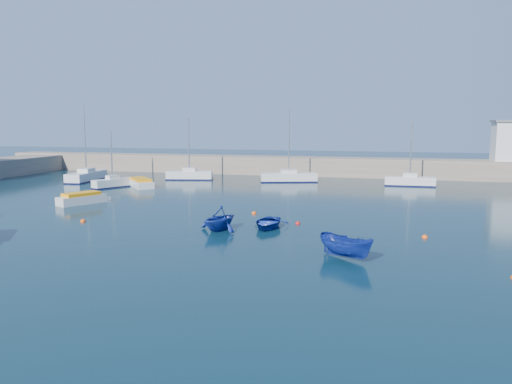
% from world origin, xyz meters
% --- Properties ---
extents(ground, '(220.00, 220.00, 0.00)m').
position_xyz_m(ground, '(0.00, 0.00, 0.00)').
color(ground, '#0C2834').
rests_on(ground, ground).
extents(back_wall, '(96.00, 4.50, 2.60)m').
position_xyz_m(back_wall, '(0.00, 46.00, 1.30)').
color(back_wall, gray).
rests_on(back_wall, ground).
extents(sailboat_3, '(3.37, 4.93, 6.58)m').
position_xyz_m(sailboat_3, '(-19.39, 26.13, 0.57)').
color(sailboat_3, silver).
rests_on(sailboat_3, ground).
extents(sailboat_4, '(2.80, 7.68, 9.82)m').
position_xyz_m(sailboat_4, '(-26.30, 31.28, 0.65)').
color(sailboat_4, silver).
rests_on(sailboat_4, ground).
extents(sailboat_5, '(6.30, 2.98, 8.14)m').
position_xyz_m(sailboat_5, '(-13.81, 36.01, 0.65)').
color(sailboat_5, silver).
rests_on(sailboat_5, ground).
extents(sailboat_6, '(7.44, 4.08, 9.39)m').
position_xyz_m(sailboat_6, '(-0.55, 37.10, 0.63)').
color(sailboat_6, silver).
rests_on(sailboat_6, ground).
extents(sailboat_7, '(5.88, 1.78, 7.82)m').
position_xyz_m(sailboat_7, '(14.36, 36.69, 0.62)').
color(sailboat_7, silver).
rests_on(sailboat_7, ground).
extents(motorboat_1, '(3.35, 4.66, 1.09)m').
position_xyz_m(motorboat_1, '(-15.83, 14.73, 0.51)').
color(motorboat_1, silver).
rests_on(motorboat_1, ground).
extents(motorboat_2, '(4.86, 5.02, 1.07)m').
position_xyz_m(motorboat_2, '(-16.43, 27.38, 0.50)').
color(motorboat_2, silver).
rests_on(motorboat_2, ground).
extents(dinghy_center, '(2.65, 3.69, 0.76)m').
position_xyz_m(dinghy_center, '(3.57, 8.79, 0.38)').
color(dinghy_center, navy).
rests_on(dinghy_center, ground).
extents(dinghy_left, '(3.80, 4.06, 1.73)m').
position_xyz_m(dinghy_left, '(0.49, 7.05, 0.87)').
color(dinghy_left, navy).
rests_on(dinghy_left, ground).
extents(dinghy_right, '(3.72, 3.04, 1.37)m').
position_xyz_m(dinghy_right, '(9.74, 1.90, 0.69)').
color(dinghy_right, navy).
rests_on(dinghy_right, ground).
extents(buoy_0, '(0.43, 0.43, 0.43)m').
position_xyz_m(buoy_0, '(-10.70, 7.29, 0.00)').
color(buoy_0, '#FF530D').
rests_on(buoy_0, ground).
extents(buoy_1, '(0.38, 0.38, 0.38)m').
position_xyz_m(buoy_1, '(5.41, 10.77, 0.00)').
color(buoy_1, red).
rests_on(buoy_1, ground).
extents(buoy_2, '(0.42, 0.42, 0.42)m').
position_xyz_m(buoy_2, '(14.35, 8.43, 0.00)').
color(buoy_2, '#FF530D').
rests_on(buoy_2, ground).
extents(buoy_3, '(0.43, 0.43, 0.43)m').
position_xyz_m(buoy_3, '(1.12, 14.01, 0.00)').
color(buoy_3, '#FF530D').
rests_on(buoy_3, ground).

